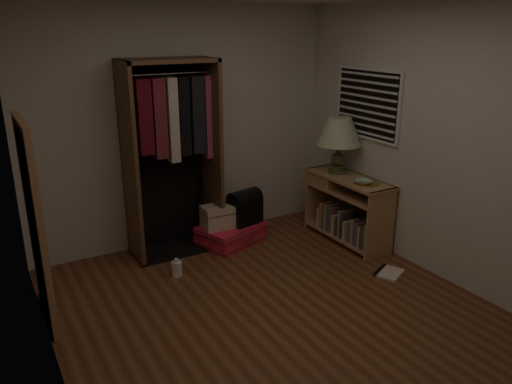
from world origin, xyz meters
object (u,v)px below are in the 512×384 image
console_bookshelf (346,206)px  white_jug (177,268)px  floor_mirror (36,224)px  black_bag (245,206)px  table_lamp (339,133)px  pink_suitcase (231,233)px  train_case (219,216)px  open_wardrobe (172,140)px

console_bookshelf → white_jug: bearing=176.5°
floor_mirror → white_jug: size_ratio=9.22×
black_bag → table_lamp: bearing=-30.5°
console_bookshelf → floor_mirror: (-3.24, -0.03, 0.45)m
console_bookshelf → pink_suitcase: (-1.19, 0.57, -0.29)m
console_bookshelf → floor_mirror: size_ratio=0.66×
train_case → black_bag: 0.32m
open_wardrobe → pink_suitcase: bearing=-16.8°
console_bookshelf → open_wardrobe: bearing=157.1°
open_wardrobe → pink_suitcase: (0.57, -0.17, -1.11)m
table_lamp → white_jug: bearing=-178.1°
white_jug → pink_suitcase: bearing=28.4°
pink_suitcase → table_lamp: (1.20, -0.38, 1.11)m
console_bookshelf → black_bag: size_ratio=2.78×
train_case → white_jug: train_case is taller
floor_mirror → open_wardrobe: bearing=27.7°
open_wardrobe → black_bag: 1.11m
pink_suitcase → table_lamp: size_ratio=1.32×
white_jug → floor_mirror: bearing=-172.9°
console_bookshelf → pink_suitcase: console_bookshelf is taller
train_case → table_lamp: bearing=-13.5°
open_wardrobe → table_lamp: size_ratio=3.22×
table_lamp → pink_suitcase: bearing=162.3°
open_wardrobe → train_case: size_ratio=5.36×
black_bag → white_jug: size_ratio=2.19×
train_case → floor_mirror: bearing=-160.4°
open_wardrobe → white_jug: bearing=-112.6°
open_wardrobe → white_jug: open_wardrobe is taller
train_case → black_bag: black_bag is taller
table_lamp → white_jug: table_lamp is taller
console_bookshelf → open_wardrobe: size_ratio=0.55×
floor_mirror → train_case: size_ratio=4.45×
table_lamp → floor_mirror: bearing=-176.1°
console_bookshelf → open_wardrobe: (-1.77, 0.74, 0.82)m
black_bag → white_jug: 1.13m
open_wardrobe → floor_mirror: bearing=-152.3°
black_bag → console_bookshelf: bearing=-39.5°
floor_mirror → black_bag: size_ratio=4.22×
white_jug → table_lamp: bearing=1.9°
train_case → table_lamp: 1.64m
console_bookshelf → train_case: size_ratio=2.93×
console_bookshelf → white_jug: console_bookshelf is taller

